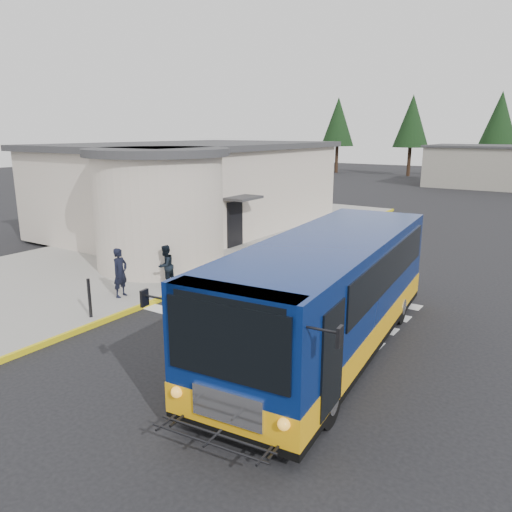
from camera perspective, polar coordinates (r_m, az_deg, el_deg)
The scene contains 9 objects.
ground at distance 16.99m, azimuth 5.36°, elevation -5.27°, with size 140.00×140.00×0.00m, color black.
sidewalk at distance 25.18m, azimuth -8.40°, elevation 1.24°, with size 10.00×34.00×0.15m, color gray.
curb_strip at distance 22.23m, azimuth 1.13°, elevation -0.31°, with size 0.12×34.00×0.16m, color gold.
station_building at distance 28.12m, azimuth -7.41°, elevation 7.77°, with size 12.70×18.70×4.80m.
crosswalk at distance 16.56m, azimuth 2.50°, elevation -5.71°, with size 8.00×5.35×0.01m.
transit_bus at distance 12.97m, azimuth 8.13°, elevation -4.84°, with size 4.25×10.89×3.01m.
pedestrian_a at distance 17.39m, azimuth -15.26°, elevation -1.84°, with size 0.61×0.40×1.68m, color black.
pedestrian_b at distance 18.28m, azimuth -10.30°, elevation -1.08°, with size 0.73×0.57×1.50m, color black.
bollard at distance 15.81m, azimuth -18.49°, elevation -4.58°, with size 0.10×0.10×1.21m, color black.
Camera 1 is at (7.56, -14.14, 5.62)m, focal length 35.00 mm.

